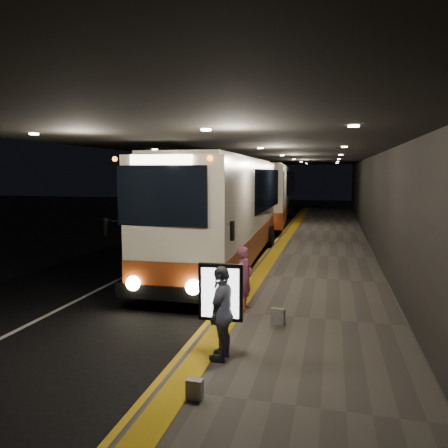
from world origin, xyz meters
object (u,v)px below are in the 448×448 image
Objects in this scene: passenger_waiting_grey at (222,313)px; bag_plain at (195,389)px; bag_polka at (278,316)px; coach_second at (267,197)px; info_sign at (221,294)px; passenger_boarding at (244,278)px; stanchion_post at (228,298)px; coach_main at (224,215)px.

passenger_waiting_grey reaches higher than bag_plain.
passenger_waiting_grey reaches higher than bag_polka.
passenger_waiting_grey is (2.49, -22.81, -0.91)m from coach_second.
passenger_waiting_grey is 1.70m from bag_plain.
info_sign is at bearing 90.33° from bag_plain.
coach_second is at bearing -168.04° from passenger_waiting_grey.
coach_second is at bearing 21.59° from passenger_boarding.
coach_second is 34.58× the size of bag_polka.
bag_plain is at bearing -163.36° from passenger_boarding.
coach_second is 20.88m from stanchion_post.
bag_polka reaches higher than bag_plain.
bag_polka is at bearing 77.00° from bag_plain.
stanchion_post reaches higher than bag_plain.
coach_main is 6.25m from passenger_boarding.
info_sign reaches higher than passenger_waiting_grey.
coach_second reaches higher than bag_plain.
coach_main is at bearing 100.98° from info_sign.
info_sign is at bearing -78.67° from coach_main.
coach_main reaches higher than bag_polka.
bag_polka is at bearing 165.32° from passenger_waiting_grey.
coach_main is 7.17m from stanchion_post.
passenger_boarding reaches higher than stanchion_post.
bag_plain is at bearing -103.00° from bag_polka.
coach_main is 9.21m from passenger_waiting_grey.
passenger_boarding is at bearing -170.69° from passenger_waiting_grey.
coach_second reaches higher than passenger_waiting_grey.
stanchion_post is at bearing -163.54° from passenger_waiting_grey.
coach_main is 8.14× the size of passenger_boarding.
bag_polka is 1.23m from stanchion_post.
passenger_waiting_grey is at bearing -78.46° from coach_main.
stanchion_post is (2.10, -20.74, -1.25)m from coach_second.
coach_second is 19.91m from passenger_boarding.
coach_main is 9.04m from info_sign.
coach_main is at bearing 113.53° from bag_polka.
bag_plain is at bearing -92.20° from info_sign.
bag_plain is 3.64m from stanchion_post.
bag_plain is at bearing -84.65° from stanchion_post.
passenger_boarding is 2.96m from info_sign.
passenger_boarding is 4.28× the size of bag_polka.
stanchion_post is at bearing -77.57° from coach_main.
coach_main is 34.81× the size of bag_polka.
passenger_waiting_grey is at bearing 87.91° from bag_plain.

